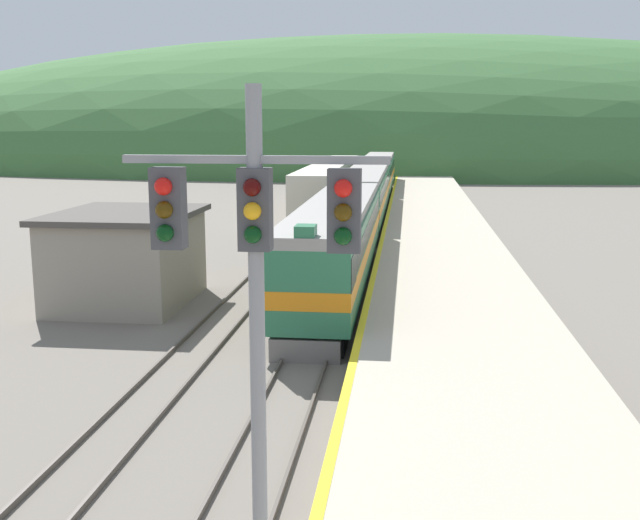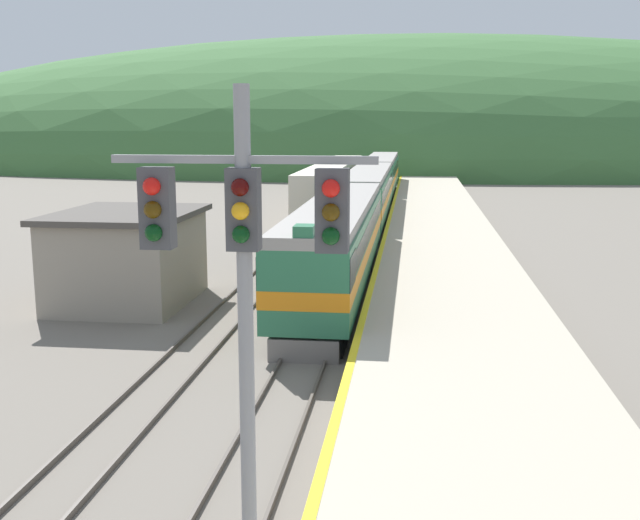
{
  "view_description": "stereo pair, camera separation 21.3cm",
  "coord_description": "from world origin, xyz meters",
  "views": [
    {
      "loc": [
        3.2,
        -4.78,
        7.66
      ],
      "look_at": [
        -0.12,
        23.26,
        2.4
      ],
      "focal_mm": 42.0,
      "sensor_mm": 36.0,
      "label": 1
    },
    {
      "loc": [
        3.41,
        -4.75,
        7.66
      ],
      "look_at": [
        -0.12,
        23.26,
        2.4
      ],
      "focal_mm": 42.0,
      "sensor_mm": 36.0,
      "label": 2
    }
  ],
  "objects": [
    {
      "name": "distant_hills",
      "position": [
        0.0,
        136.42,
        0.0
      ],
      "size": [
        216.29,
        97.33,
        45.26
      ],
      "color": "#3D6B38",
      "rests_on": "ground"
    },
    {
      "name": "signal_mast_main",
      "position": [
        1.33,
        4.19,
        5.58
      ],
      "size": [
        3.3,
        0.42,
        8.1
      ],
      "color": "gray",
      "rests_on": "ground"
    },
    {
      "name": "carriage_second",
      "position": [
        0.0,
        50.9,
        2.21
      ],
      "size": [
        2.99,
        21.53,
        4.06
      ],
      "color": "black",
      "rests_on": "ground"
    },
    {
      "name": "carriage_third",
      "position": [
        0.0,
        73.31,
        2.21
      ],
      "size": [
        2.99,
        21.53,
        4.06
      ],
      "color": "black",
      "rests_on": "ground"
    },
    {
      "name": "station_shed",
      "position": [
        -8.57,
        25.1,
        1.99
      ],
      "size": [
        5.59,
        6.88,
        3.93
      ],
      "color": "gray",
      "rests_on": "ground"
    },
    {
      "name": "siding_train",
      "position": [
        -3.84,
        62.24,
        2.02
      ],
      "size": [
        2.9,
        31.25,
        3.91
      ],
      "color": "black",
      "rests_on": "ground"
    },
    {
      "name": "track_main",
      "position": [
        0.0,
        70.0,
        0.08
      ],
      "size": [
        1.52,
        180.0,
        0.16
      ],
      "color": "#4C443D",
      "rests_on": "ground"
    },
    {
      "name": "express_train_lead_car",
      "position": [
        0.0,
        28.35,
        2.22
      ],
      "size": [
        3.0,
        21.34,
        4.42
      ],
      "color": "black",
      "rests_on": "ground"
    },
    {
      "name": "track_siding",
      "position": [
        -3.84,
        70.0,
        0.08
      ],
      "size": [
        1.52,
        180.0,
        0.16
      ],
      "color": "#4C443D",
      "rests_on": "ground"
    },
    {
      "name": "platform",
      "position": [
        5.05,
        50.0,
        0.48
      ],
      "size": [
        6.84,
        140.0,
        0.98
      ],
      "color": "#B2A893",
      "rests_on": "ground"
    }
  ]
}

